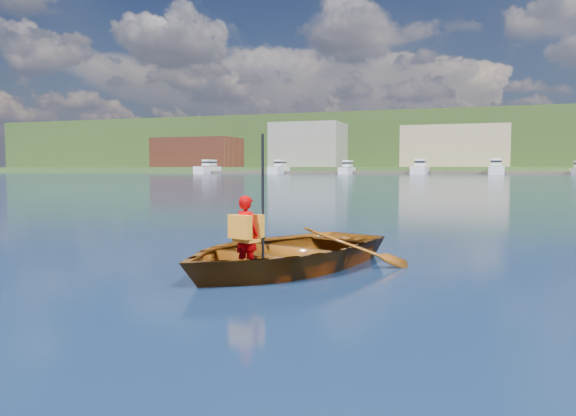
# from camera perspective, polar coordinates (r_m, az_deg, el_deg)

# --- Properties ---
(ground) EXTENTS (600.00, 600.00, 0.00)m
(ground) POSITION_cam_1_polar(r_m,az_deg,el_deg) (8.41, 1.25, -5.83)
(ground) COLOR #102847
(ground) RESTS_ON ground
(rowboat) EXTENTS (3.90, 4.54, 0.79)m
(rowboat) POSITION_cam_1_polar(r_m,az_deg,el_deg) (8.06, -0.57, -4.49)
(rowboat) COLOR maroon
(rowboat) RESTS_ON ground
(child_paddler) EXTENTS (0.43, 0.43, 1.78)m
(child_paddler) POSITION_cam_1_polar(r_m,az_deg,el_deg) (7.24, -4.22, -2.47)
(child_paddler) COLOR #A90002
(child_paddler) RESTS_ON ground
(shoreline) EXTENTS (400.00, 140.00, 22.00)m
(shoreline) POSITION_cam_1_polar(r_m,az_deg,el_deg) (244.68, 18.48, 5.88)
(shoreline) COLOR #3B5722
(shoreline) RESTS_ON ground
(dock) EXTENTS (159.97, 12.99, 0.80)m
(dock) POSITION_cam_1_polar(r_m,az_deg,el_deg) (155.91, 19.63, 3.39)
(dock) COLOR brown
(dock) RESTS_ON ground
(waterfront_buildings) EXTENTS (202.00, 16.00, 14.00)m
(waterfront_buildings) POSITION_cam_1_polar(r_m,az_deg,el_deg) (173.31, 15.67, 5.94)
(waterfront_buildings) COLOR maroon
(waterfront_buildings) RESTS_ON ground
(marina_yachts) EXTENTS (143.95, 13.31, 4.42)m
(marina_yachts) POSITION_cam_1_polar(r_m,az_deg,el_deg) (151.23, 17.86, 3.81)
(marina_yachts) COLOR silver
(marina_yachts) RESTS_ON ground
(hillside_trees) EXTENTS (292.72, 85.35, 23.56)m
(hillside_trees) POSITION_cam_1_polar(r_m,az_deg,el_deg) (237.65, 18.14, 7.43)
(hillside_trees) COLOR #382314
(hillside_trees) RESTS_ON ground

